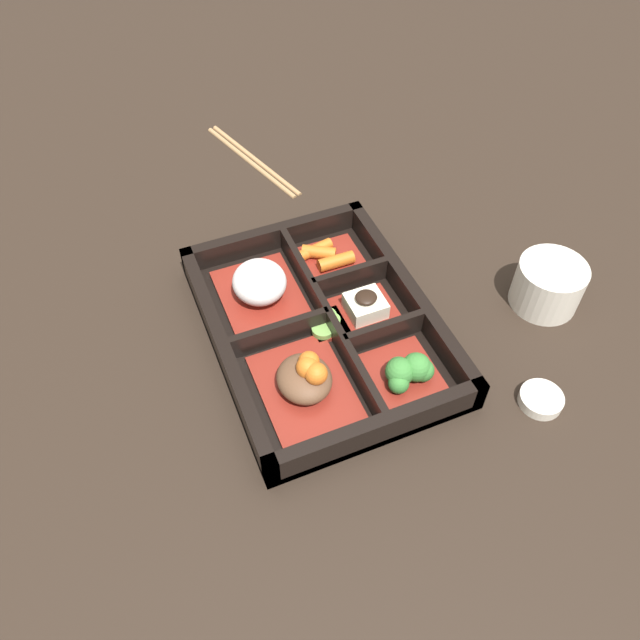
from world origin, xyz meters
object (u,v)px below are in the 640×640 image
(chopsticks, at_px, (252,159))
(sauce_dish, at_px, (541,399))
(bowl_rice, at_px, (260,286))
(tea_cup, at_px, (548,284))

(chopsticks, relative_size, sauce_dish, 4.67)
(bowl_rice, distance_m, tea_cup, 0.33)
(bowl_rice, height_order, tea_cup, bowl_rice)
(chopsticks, height_order, sauce_dish, sauce_dish)
(bowl_rice, bearing_deg, tea_cup, -111.84)
(tea_cup, height_order, sauce_dish, tea_cup)
(tea_cup, xyz_separation_m, sauce_dish, (-0.12, 0.09, -0.02))
(bowl_rice, xyz_separation_m, chopsticks, (0.27, -0.08, -0.03))
(bowl_rice, distance_m, chopsticks, 0.28)
(bowl_rice, relative_size, chopsticks, 0.56)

